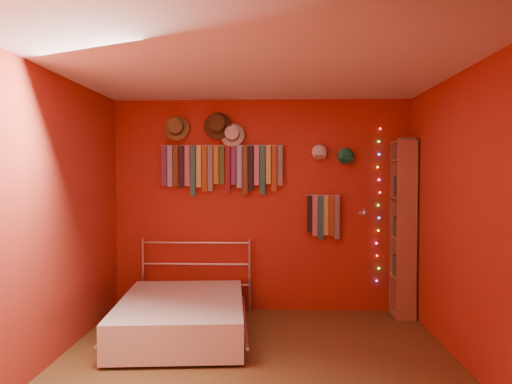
# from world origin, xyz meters

# --- Properties ---
(ground) EXTENTS (3.50, 3.50, 0.00)m
(ground) POSITION_xyz_m (0.00, 0.00, 0.00)
(ground) COLOR brown
(ground) RESTS_ON ground
(back_wall) EXTENTS (3.50, 0.02, 2.50)m
(back_wall) POSITION_xyz_m (0.00, 1.75, 1.25)
(back_wall) COLOR maroon
(back_wall) RESTS_ON ground
(right_wall) EXTENTS (0.02, 3.50, 2.50)m
(right_wall) POSITION_xyz_m (1.75, 0.00, 1.25)
(right_wall) COLOR maroon
(right_wall) RESTS_ON ground
(left_wall) EXTENTS (0.02, 3.50, 2.50)m
(left_wall) POSITION_xyz_m (-1.75, 0.00, 1.25)
(left_wall) COLOR maroon
(left_wall) RESTS_ON ground
(ceiling) EXTENTS (3.50, 3.50, 0.02)m
(ceiling) POSITION_xyz_m (0.00, 0.00, 2.50)
(ceiling) COLOR white
(ceiling) RESTS_ON back_wall
(tie_rack) EXTENTS (1.45, 0.03, 0.60)m
(tie_rack) POSITION_xyz_m (-0.46, 1.68, 1.72)
(tie_rack) COLOR silver
(tie_rack) RESTS_ON back_wall
(small_tie_rack) EXTENTS (0.40, 0.03, 0.52)m
(small_tie_rack) POSITION_xyz_m (0.73, 1.68, 1.14)
(small_tie_rack) COLOR silver
(small_tie_rack) RESTS_ON back_wall
(fedora_olive) EXTENTS (0.30, 0.16, 0.30)m
(fedora_olive) POSITION_xyz_m (-1.00, 1.65, 2.17)
(fedora_olive) COLOR brown
(fedora_olive) RESTS_ON back_wall
(fedora_brown) EXTENTS (0.33, 0.18, 0.32)m
(fedora_brown) POSITION_xyz_m (-0.51, 1.65, 2.20)
(fedora_brown) COLOR #412C17
(fedora_brown) RESTS_ON back_wall
(fedora_white) EXTENTS (0.28, 0.15, 0.28)m
(fedora_white) POSITION_xyz_m (-0.34, 1.66, 2.09)
(fedora_white) COLOR beige
(fedora_white) RESTS_ON back_wall
(cap_white) EXTENTS (0.18, 0.22, 0.18)m
(cap_white) POSITION_xyz_m (0.68, 1.70, 1.88)
(cap_white) COLOR white
(cap_white) RESTS_ON back_wall
(cap_green) EXTENTS (0.18, 0.23, 0.18)m
(cap_green) POSITION_xyz_m (0.98, 1.70, 1.83)
(cap_green) COLOR #1B7A52
(cap_green) RESTS_ON back_wall
(fairy_lights) EXTENTS (0.06, 0.02, 1.81)m
(fairy_lights) POSITION_xyz_m (1.37, 1.71, 1.26)
(fairy_lights) COLOR #FF3333
(fairy_lights) RESTS_ON back_wall
(reading_lamp) EXTENTS (0.08, 0.33, 0.10)m
(reading_lamp) POSITION_xyz_m (1.16, 1.50, 1.18)
(reading_lamp) COLOR silver
(reading_lamp) RESTS_ON back_wall
(bookshelf) EXTENTS (0.25, 0.34, 2.00)m
(bookshelf) POSITION_xyz_m (1.66, 1.53, 1.02)
(bookshelf) COLOR #936042
(bookshelf) RESTS_ON ground
(bed) EXTENTS (1.45, 1.84, 0.86)m
(bed) POSITION_xyz_m (-0.77, 0.74, 0.20)
(bed) COLOR silver
(bed) RESTS_ON ground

